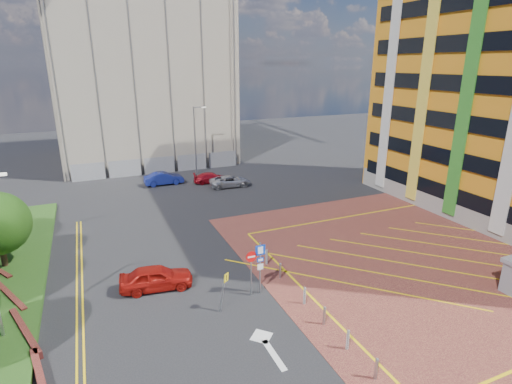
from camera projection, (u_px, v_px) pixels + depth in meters
ground at (259, 304)px, 22.11m from camera, size 140.00×140.00×0.00m
forecourt at (446, 258)px, 27.35m from camera, size 26.00×26.00×0.02m
retaining_wall at (20, 333)px, 19.38m from camera, size 6.06×20.33×0.40m
lamp_back at (196, 138)px, 46.79m from camera, size 1.53×0.16×8.00m
sign_cluster at (257, 263)px, 22.48m from camera, size 1.17×0.12×3.20m
warning_sign at (224, 287)px, 21.05m from camera, size 0.64×0.39×2.25m
bollard_row at (311, 303)px, 21.37m from camera, size 0.14×11.14×0.90m
construction_building at (141, 77)px, 53.72m from camera, size 21.20×19.20×22.00m
construction_fence at (168, 164)px, 48.42m from camera, size 21.60×0.06×2.00m
car_red_left at (156, 278)px, 23.42m from camera, size 4.38×2.22×1.43m
car_blue_back at (164, 178)px, 43.68m from camera, size 4.22×1.52×1.39m
car_red_back at (211, 178)px, 44.35m from camera, size 4.14×2.22×1.14m
car_silver_back at (230, 181)px, 42.95m from camera, size 4.52×2.28×1.23m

